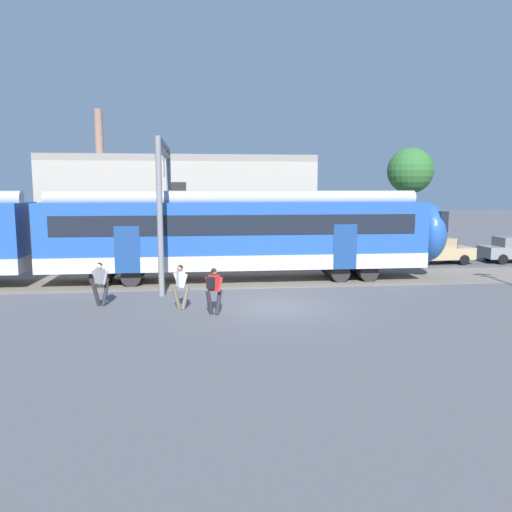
{
  "coord_description": "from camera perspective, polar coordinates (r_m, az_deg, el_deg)",
  "views": [
    {
      "loc": [
        -2.81,
        -18.23,
        4.45
      ],
      "look_at": [
        -0.49,
        2.54,
        1.6
      ],
      "focal_mm": 35.0,
      "sensor_mm": 36.0,
      "label": 1
    }
  ],
  "objects": [
    {
      "name": "background_building",
      "position": [
        31.95,
        -8.52,
        5.45
      ],
      "size": [
        16.28,
        5.0,
        9.2
      ],
      "color": "#B2A899",
      "rests_on": "ground"
    },
    {
      "name": "pedestrian_white",
      "position": [
        18.59,
        -8.62,
        -3.13
      ],
      "size": [
        0.71,
        0.53,
        1.67
      ],
      "color": "#6B6051",
      "rests_on": "ground"
    },
    {
      "name": "parked_car_tan",
      "position": [
        31.41,
        20.01,
        0.59
      ],
      "size": [
        4.08,
        1.93,
        1.54
      ],
      "color": "tan",
      "rests_on": "ground"
    },
    {
      "name": "commuter_train",
      "position": [
        24.91,
        -22.22,
        2.13
      ],
      "size": [
        38.05,
        3.07,
        4.73
      ],
      "color": "silver",
      "rests_on": "ground"
    },
    {
      "name": "pedestrian_red",
      "position": [
        17.67,
        -4.87,
        -3.56
      ],
      "size": [
        0.67,
        0.52,
        1.67
      ],
      "color": "#28282D",
      "rests_on": "ground"
    },
    {
      "name": "catenary_gantry",
      "position": [
        23.92,
        -10.39,
        7.31
      ],
      "size": [
        0.24,
        6.64,
        6.53
      ],
      "color": "gray",
      "rests_on": "ground"
    },
    {
      "name": "pedestrian_grey",
      "position": [
        19.83,
        -17.39,
        -2.72
      ],
      "size": [
        0.67,
        0.45,
        1.67
      ],
      "color": "#28282D",
      "rests_on": "ground"
    },
    {
      "name": "track_bed",
      "position": [
        25.99,
        -27.25,
        -2.95
      ],
      "size": [
        80.0,
        4.4,
        0.01
      ],
      "primitive_type": "cube",
      "color": "slate",
      "rests_on": "ground"
    },
    {
      "name": "street_tree_right",
      "position": [
        40.97,
        17.22,
        9.25
      ],
      "size": [
        3.54,
        3.54,
        7.56
      ],
      "color": "brown",
      "rests_on": "ground"
    },
    {
      "name": "ground_plane",
      "position": [
        18.97,
        2.33,
        -5.8
      ],
      "size": [
        160.0,
        160.0,
        0.0
      ],
      "primitive_type": "plane",
      "color": "#515156"
    }
  ]
}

